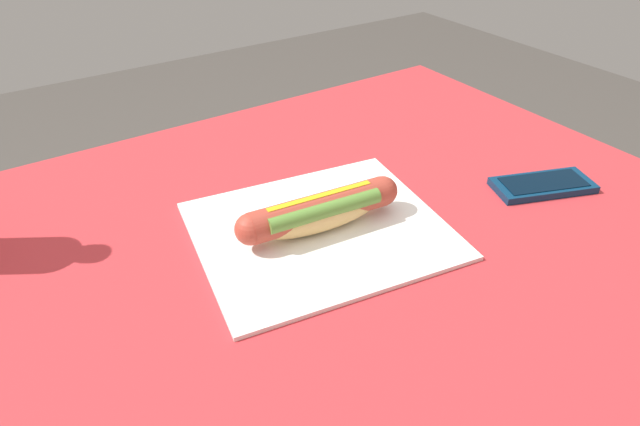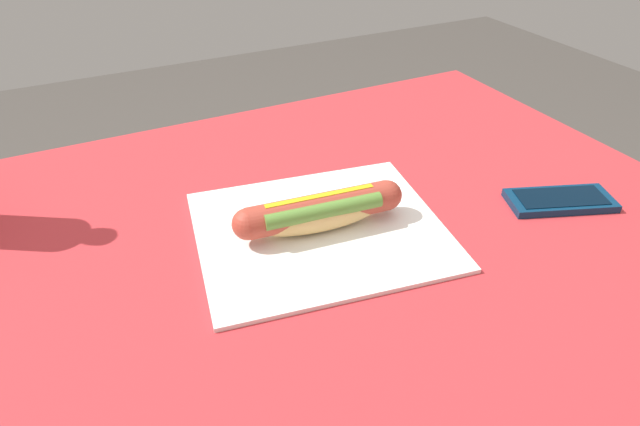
# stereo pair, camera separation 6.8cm
# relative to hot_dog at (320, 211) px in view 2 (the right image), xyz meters

# --- Properties ---
(dining_table) EXTENTS (1.09, 0.90, 0.77)m
(dining_table) POSITION_rel_hot_dog_xyz_m (0.01, 0.05, -0.18)
(dining_table) COLOR brown
(dining_table) RESTS_ON ground
(paper_wrapper) EXTENTS (0.35, 0.31, 0.01)m
(paper_wrapper) POSITION_rel_hot_dog_xyz_m (-0.00, -0.00, -0.03)
(paper_wrapper) COLOR white
(paper_wrapper) RESTS_ON dining_table
(hot_dog) EXTENTS (0.22, 0.07, 0.05)m
(hot_dog) POSITION_rel_hot_dog_xyz_m (0.00, 0.00, 0.00)
(hot_dog) COLOR #DBB26B
(hot_dog) RESTS_ON paper_wrapper
(cell_phone) EXTENTS (0.16, 0.11, 0.01)m
(cell_phone) POSITION_rel_hot_dog_xyz_m (-0.33, 0.09, -0.03)
(cell_phone) COLOR #0A2D4C
(cell_phone) RESTS_ON dining_table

